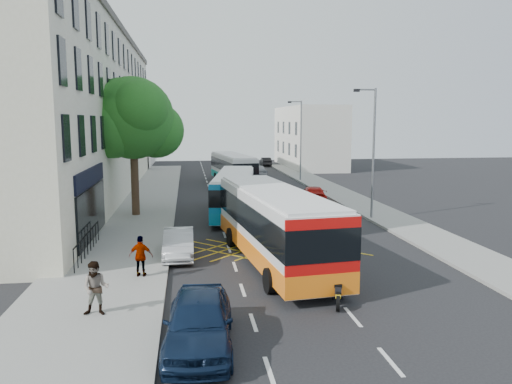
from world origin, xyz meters
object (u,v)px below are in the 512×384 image
object	(u,v)px
bus_far	(233,168)
parked_car_blue	(199,321)
lamp_far	(300,136)
bus_near	(274,224)
pedestrian_near	(96,288)
pedestrian_far	(141,256)
street_tree	(133,119)
distant_car_grey	(235,169)
bus_mid	(234,193)
motorbike	(338,278)
red_hatchback	(313,194)
distant_car_silver	(258,170)
distant_car_dark	(266,162)
lamp_near	(372,146)
parked_car_silver	(179,244)

from	to	relation	value
bus_far	parked_car_blue	size ratio (longest dim) A/B	2.33
lamp_far	bus_near	bearing A→B (deg)	-104.95
pedestrian_near	pedestrian_far	world-z (taller)	pedestrian_near
street_tree	distant_car_grey	distance (m)	25.89
bus_mid	motorbike	distance (m)	16.57
motorbike	pedestrian_far	xyz separation A→B (m)	(-6.89, 3.50, 0.07)
street_tree	pedestrian_near	xyz separation A→B (m)	(0.47, -17.03, -5.28)
red_hatchback	distant_car_silver	size ratio (longest dim) A/B	1.10
distant_car_silver	distant_car_dark	bearing A→B (deg)	-105.83
motorbike	parked_car_blue	distance (m)	5.54
lamp_near	bus_near	xyz separation A→B (m)	(-7.61, -8.50, -2.92)
lamp_far	pedestrian_near	distance (m)	37.09
bus_mid	bus_far	bearing A→B (deg)	93.88
parked_car_silver	distant_car_dark	xyz separation A→B (m)	(11.10, 44.92, -0.06)
lamp_far	distant_car_dark	bearing A→B (deg)	92.24
pedestrian_far	street_tree	bearing A→B (deg)	-73.73
parked_car_silver	distant_car_dark	bearing A→B (deg)	76.12
bus_far	lamp_near	bearing A→B (deg)	-77.83
bus_far	distant_car_dark	size ratio (longest dim) A/B	2.99
distant_car_dark	bus_far	bearing A→B (deg)	72.17
bus_near	motorbike	distance (m)	5.47
lamp_near	motorbike	distance (m)	15.58
lamp_far	lamp_near	bearing A→B (deg)	-90.00
street_tree	lamp_far	bearing A→B (deg)	49.19
lamp_near	bus_mid	xyz separation A→B (m)	(-8.30, 2.69, -3.13)
street_tree	lamp_near	bearing A→B (deg)	-11.40
street_tree	bus_near	distance (m)	14.25
lamp_far	distant_car_grey	size ratio (longest dim) A/B	1.48
motorbike	pedestrian_far	distance (m)	7.73
street_tree	red_hatchback	world-z (taller)	street_tree
motorbike	pedestrian_near	world-z (taller)	motorbike
distant_car_grey	distant_car_silver	bearing A→B (deg)	-33.03
pedestrian_far	red_hatchback	bearing A→B (deg)	-113.41
pedestrian_near	street_tree	bearing A→B (deg)	96.04
bus_near	motorbike	xyz separation A→B (m)	(1.30, -5.25, -0.81)
bus_far	bus_mid	bearing A→B (deg)	-102.72
parked_car_blue	distant_car_grey	world-z (taller)	parked_car_blue
bus_near	parked_car_silver	distance (m)	4.53
bus_mid	distant_car_grey	xyz separation A→B (m)	(2.39, 23.99, -0.73)
lamp_near	pedestrian_near	world-z (taller)	lamp_near
distant_car_grey	pedestrian_far	world-z (taller)	pedestrian_far
lamp_far	motorbike	world-z (taller)	lamp_far
motorbike	red_hatchback	xyz separation A→B (m)	(4.47, 20.88, -0.28)
lamp_near	motorbike	size ratio (longest dim) A/B	3.87
pedestrian_far	bus_mid	bearing A→B (deg)	-100.96
pedestrian_far	distant_car_dark	bearing A→B (deg)	-94.83
street_tree	pedestrian_far	bearing A→B (deg)	-83.48
bus_near	bus_far	world-z (taller)	bus_near
distant_car_dark	parked_car_silver	bearing A→B (deg)	76.60
lamp_far	parked_car_silver	distance (m)	29.86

